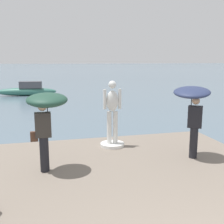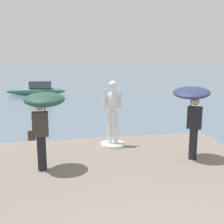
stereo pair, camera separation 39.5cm
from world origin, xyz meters
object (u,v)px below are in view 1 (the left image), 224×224
(onlooker_left, at_px, (46,110))
(statue_white_figure, at_px, (112,119))
(boat_near, at_px, (27,90))
(onlooker_right, at_px, (193,103))

(onlooker_left, bearing_deg, statue_white_figure, 37.22)
(onlooker_left, height_order, boat_near, onlooker_left)
(boat_near, bearing_deg, statue_white_figure, -78.39)
(statue_white_figure, relative_size, boat_near, 0.40)
(statue_white_figure, xyz_separation_m, onlooker_right, (1.90, -1.52, 0.67))
(onlooker_left, bearing_deg, onlooker_right, 0.28)
(onlooker_left, bearing_deg, boat_near, 94.56)
(onlooker_left, xyz_separation_m, onlooker_right, (3.93, 0.02, 0.02))
(statue_white_figure, xyz_separation_m, onlooker_left, (-2.03, -1.54, 0.65))
(boat_near, bearing_deg, onlooker_left, -85.44)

